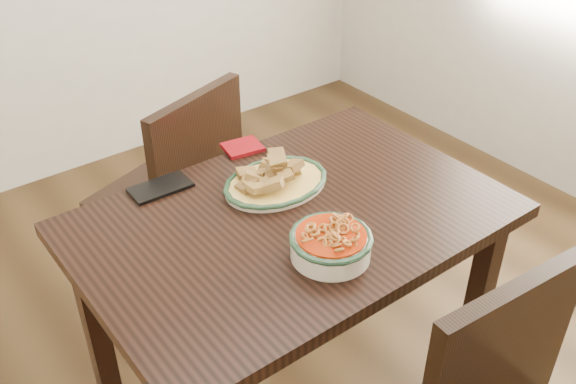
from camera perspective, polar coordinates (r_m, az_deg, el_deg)
floor at (r=2.30m, az=0.30°, el=-15.82°), size 3.50×3.50×0.00m
dining_table at (r=1.78m, az=0.39°, el=-4.73°), size 1.13×0.76×0.75m
chair_far at (r=2.30m, az=-9.68°, el=0.23°), size 0.53×0.53×0.89m
fish_plate at (r=1.80m, az=-1.10°, el=1.70°), size 0.31×0.24×0.11m
noodle_bowl at (r=1.55m, az=3.83°, el=-4.44°), size 0.21×0.21×0.08m
smartphone at (r=1.85m, az=-11.27°, el=0.41°), size 0.17×0.10×0.01m
napkin at (r=2.01m, az=-4.06°, el=4.00°), size 0.13×0.11×0.01m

